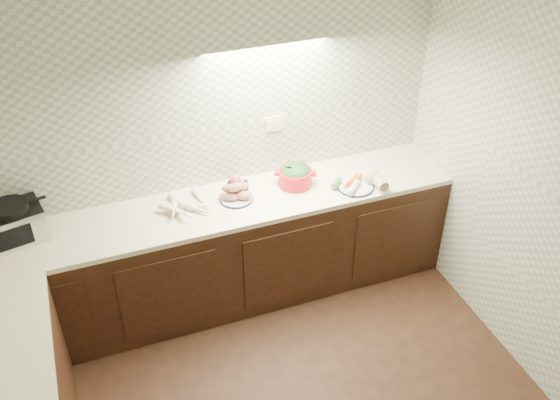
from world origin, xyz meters
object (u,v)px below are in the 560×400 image
object	(u,v)px
parsnip_pile	(189,203)
dutch_oven	(295,175)
toaster_oven	(13,223)
sweet_potato_plate	(236,193)
onion_bowl	(237,185)
veg_plate	(362,181)

from	to	relation	value
parsnip_pile	dutch_oven	xyz separation A→B (m)	(0.82, 0.00, 0.06)
parsnip_pile	toaster_oven	bearing A→B (deg)	177.55
toaster_oven	sweet_potato_plate	size ratio (longest dim) A/B	1.71
parsnip_pile	onion_bowl	xyz separation A→B (m)	(0.39, 0.09, 0.02)
sweet_potato_plate	parsnip_pile	bearing A→B (deg)	175.60
parsnip_pile	veg_plate	size ratio (longest dim) A/B	0.95
toaster_oven	onion_bowl	size ratio (longest dim) A/B	2.76
sweet_potato_plate	dutch_oven	size ratio (longest dim) A/B	0.76
onion_bowl	parsnip_pile	bearing A→B (deg)	-167.46
toaster_oven	parsnip_pile	distance (m)	1.17
toaster_oven	sweet_potato_plate	bearing A→B (deg)	-14.56
parsnip_pile	veg_plate	world-z (taller)	veg_plate
sweet_potato_plate	dutch_oven	bearing A→B (deg)	3.32
toaster_oven	dutch_oven	distance (m)	1.99
dutch_oven	sweet_potato_plate	bearing A→B (deg)	-153.99
parsnip_pile	sweet_potato_plate	bearing A→B (deg)	-4.40
sweet_potato_plate	onion_bowl	distance (m)	0.12
sweet_potato_plate	toaster_oven	bearing A→B (deg)	177.10
onion_bowl	veg_plate	world-z (taller)	veg_plate
toaster_oven	dutch_oven	size ratio (longest dim) A/B	1.29
toaster_oven	sweet_potato_plate	distance (m)	1.52
toaster_oven	veg_plate	xyz separation A→B (m)	(2.45, -0.24, -0.08)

